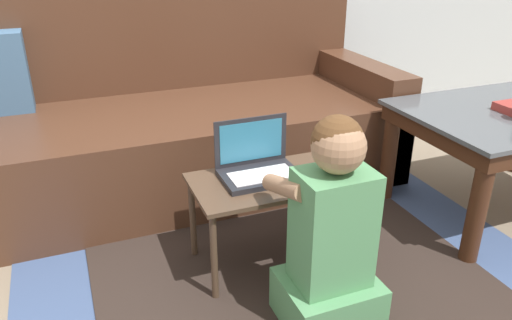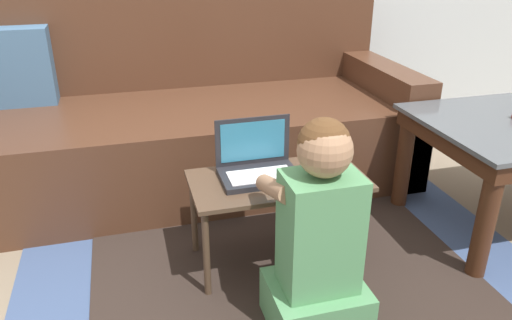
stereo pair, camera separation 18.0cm
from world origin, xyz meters
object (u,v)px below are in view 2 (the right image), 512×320
(laptop, at_px, (258,167))
(laptop_desk, at_px, (278,189))
(couch, at_px, (177,120))
(person_seated, at_px, (318,242))
(computer_mouse, at_px, (321,172))

(laptop, bearing_deg, laptop_desk, -31.61)
(couch, distance_m, laptop, 0.85)
(person_seated, bearing_deg, computer_mouse, 67.12)
(laptop_desk, relative_size, laptop, 2.26)
(laptop_desk, bearing_deg, computer_mouse, -10.79)
(couch, bearing_deg, computer_mouse, -65.12)
(computer_mouse, xyz_separation_m, person_seated, (-0.14, -0.34, -0.06))
(couch, relative_size, laptop_desk, 3.54)
(laptop, bearing_deg, person_seated, -79.35)
(couch, relative_size, person_seated, 3.17)
(laptop_desk, bearing_deg, person_seated, -88.18)
(couch, distance_m, computer_mouse, 0.98)
(computer_mouse, bearing_deg, laptop, 162.44)
(computer_mouse, bearing_deg, couch, 114.88)
(couch, xyz_separation_m, computer_mouse, (0.41, -0.89, 0.07))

